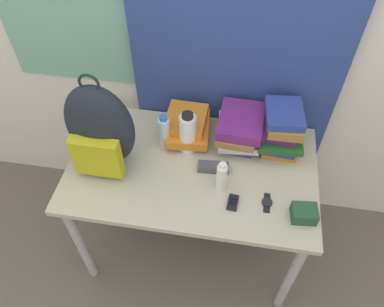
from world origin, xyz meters
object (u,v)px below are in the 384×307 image
at_px(book_stack_right, 281,129).
at_px(water_bottle, 164,132).
at_px(sunglasses_case, 213,167).
at_px(camera_pouch, 304,213).
at_px(sports_bottle, 188,133).
at_px(sunscreen_bottle, 222,177).
at_px(cell_phone, 233,202).
at_px(book_stack_left, 187,126).
at_px(book_stack_center, 239,128).
at_px(wristwatch, 267,203).
at_px(backpack, 100,130).

bearing_deg(book_stack_right, water_bottle, -170.88).
bearing_deg(sunglasses_case, camera_pouch, -25.65).
bearing_deg(sports_bottle, book_stack_right, 11.97).
distance_m(water_bottle, sunscreen_bottle, 0.38).
xyz_separation_m(sports_bottle, sunscreen_bottle, (0.19, -0.22, -0.03)).
bearing_deg(sunglasses_case, book_stack_right, 34.64).
bearing_deg(sports_bottle, cell_phone, -49.17).
relative_size(book_stack_left, sunglasses_case, 1.85).
xyz_separation_m(book_stack_left, book_stack_center, (0.27, -0.00, 0.03)).
height_order(book_stack_center, book_stack_right, book_stack_right).
bearing_deg(book_stack_right, wristwatch, -96.37).
bearing_deg(sports_bottle, sunscreen_bottle, -48.53).
height_order(backpack, book_stack_center, backpack).
distance_m(book_stack_left, book_stack_right, 0.47).
bearing_deg(book_stack_center, book_stack_left, 178.96).
bearing_deg(book_stack_right, book_stack_center, -179.06).
xyz_separation_m(camera_pouch, wristwatch, (-0.16, 0.05, -0.03)).
bearing_deg(sunscreen_bottle, book_stack_right, 50.50).
bearing_deg(cell_phone, water_bottle, 141.26).
distance_m(book_stack_left, water_bottle, 0.14).
bearing_deg(sunscreen_bottle, camera_pouch, -15.13).
relative_size(water_bottle, sports_bottle, 0.84).
bearing_deg(cell_phone, book_stack_left, 124.97).
bearing_deg(sunglasses_case, sunscreen_bottle, -64.70).
relative_size(book_stack_right, cell_phone, 3.23).
xyz_separation_m(book_stack_left, camera_pouch, (0.59, -0.42, -0.03)).
height_order(book_stack_center, wristwatch, book_stack_center).
distance_m(water_bottle, sports_bottle, 0.12).
xyz_separation_m(sunscreen_bottle, cell_phone, (0.06, -0.08, -0.07)).
bearing_deg(sunglasses_case, book_stack_center, 63.70).
bearing_deg(book_stack_right, book_stack_left, 179.81).
xyz_separation_m(sunglasses_case, camera_pouch, (0.42, -0.20, 0.01)).
bearing_deg(cell_phone, wristwatch, 10.00).
height_order(book_stack_center, water_bottle, water_bottle).
height_order(cell_phone, wristwatch, cell_phone).
bearing_deg(water_bottle, book_stack_center, 13.53).
bearing_deg(sunglasses_case, water_bottle, 155.43).
bearing_deg(sports_bottle, camera_pouch, -29.36).
relative_size(cell_phone, sunglasses_case, 0.55).
bearing_deg(backpack, book_stack_center, 21.24).
xyz_separation_m(book_stack_left, book_stack_right, (0.47, -0.00, 0.06)).
height_order(book_stack_center, camera_pouch, book_stack_center).
bearing_deg(book_stack_left, sunscreen_bottle, -56.11).
relative_size(sports_bottle, sunscreen_bottle, 1.37).
bearing_deg(book_stack_left, cell_phone, -55.03).
xyz_separation_m(book_stack_center, sunglasses_case, (-0.10, -0.21, -0.08)).
bearing_deg(cell_phone, sports_bottle, 130.83).
distance_m(book_stack_right, camera_pouch, 0.44).
height_order(water_bottle, sunglasses_case, water_bottle).
height_order(sports_bottle, sunscreen_bottle, sports_bottle).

